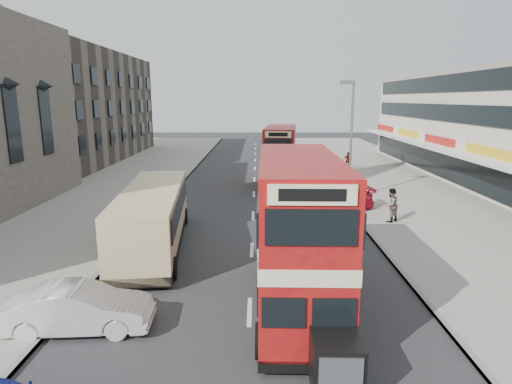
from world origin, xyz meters
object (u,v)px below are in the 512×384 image
(coach, at_px, (153,216))
(pedestrian_near, at_px, (391,205))
(bus_second, at_px, (280,156))
(car_left_front, at_px, (80,309))
(bus_main, at_px, (298,234))
(pedestrian_far, at_px, (348,160))
(car_right_b, at_px, (324,181))
(car_right_a, at_px, (331,199))
(cyclist, at_px, (310,187))
(street_lamp, at_px, (350,131))
(car_right_c, at_px, (305,166))

(coach, relative_size, pedestrian_near, 5.27)
(bus_second, relative_size, car_left_front, 1.98)
(bus_main, xyz_separation_m, pedestrian_far, (7.62, 28.82, -1.65))
(pedestrian_near, bearing_deg, car_right_b, -112.02)
(car_right_a, xyz_separation_m, cyclist, (-0.92, 3.65, 0.00))
(street_lamp, height_order, pedestrian_far, street_lamp)
(street_lamp, height_order, car_right_b, street_lamp)
(bus_second, height_order, car_right_a, bus_second)
(car_right_a, distance_m, car_right_c, 14.62)
(bus_main, distance_m, car_right_c, 27.84)
(car_left_front, bearing_deg, bus_main, -81.39)
(coach, bearing_deg, car_right_b, 47.33)
(bus_main, relative_size, car_right_c, 2.41)
(bus_main, xyz_separation_m, cyclist, (2.42, 16.61, -1.87))
(coach, xyz_separation_m, cyclist, (8.66, 10.58, -0.82))
(coach, bearing_deg, street_lamp, 34.91)
(bus_second, height_order, car_right_c, bus_second)
(bus_main, height_order, pedestrian_far, bus_main)
(bus_main, bearing_deg, car_right_a, -103.29)
(pedestrian_near, bearing_deg, street_lamp, -113.15)
(bus_second, bearing_deg, bus_main, 94.42)
(car_right_b, relative_size, car_right_c, 1.18)
(coach, bearing_deg, pedestrian_near, 11.62)
(bus_main, relative_size, pedestrian_near, 4.67)
(coach, relative_size, cyclist, 4.62)
(coach, bearing_deg, car_left_front, -99.70)
(street_lamp, height_order, coach, street_lamp)
(coach, height_order, cyclist, coach)
(bus_second, distance_m, pedestrian_near, 12.38)
(car_right_c, bearing_deg, coach, -16.90)
(pedestrian_near, xyz_separation_m, cyclist, (-3.74, 6.64, -0.37))
(pedestrian_near, bearing_deg, car_right_a, -81.94)
(street_lamp, bearing_deg, car_left_front, -124.17)
(coach, distance_m, car_right_b, 16.98)
(car_left_front, xyz_separation_m, pedestrian_near, (12.89, 11.43, 0.41))
(car_left_front, height_order, pedestrian_far, pedestrian_far)
(cyclist, bearing_deg, bus_second, 112.91)
(car_left_front, distance_m, car_right_b, 23.61)
(cyclist, bearing_deg, bus_main, -99.23)
(street_lamp, bearing_deg, car_right_a, -120.10)
(bus_main, relative_size, car_right_b, 2.04)
(car_left_front, bearing_deg, car_right_c, -22.65)
(bus_second, bearing_deg, pedestrian_far, -126.06)
(bus_main, bearing_deg, street_lamp, -106.27)
(coach, bearing_deg, cyclist, 44.71)
(car_right_a, xyz_separation_m, pedestrian_near, (2.82, -2.99, 0.37))
(bus_main, distance_m, coach, 8.74)
(car_right_b, bearing_deg, car_right_c, 177.70)
(car_right_b, height_order, pedestrian_far, pedestrian_far)
(bus_main, bearing_deg, bus_second, -90.28)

